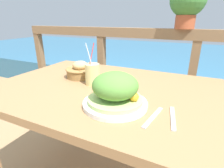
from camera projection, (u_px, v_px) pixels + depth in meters
name	position (u px, v px, depth m)	size (l,w,h in m)	color
patio_table	(104.00, 101.00, 1.05)	(1.29, 0.90, 0.77)	#997047
railing_fence	(143.00, 60.00, 1.70)	(2.80, 0.08, 1.06)	brown
sea_backdrop	(172.00, 62.00, 4.01)	(12.00, 4.00, 0.41)	teal
salad_plate	(115.00, 92.00, 0.77)	(0.29, 0.29, 0.16)	silver
drink_glass	(92.00, 74.00, 1.03)	(0.09, 0.09, 0.24)	#DBCC7F
bread_basket	(81.00, 71.00, 1.16)	(0.19, 0.19, 0.11)	olive
potted_plant	(188.00, 1.00, 1.39)	(0.28, 0.28, 0.37)	#A34C2D
fork	(153.00, 117.00, 0.69)	(0.04, 0.18, 0.00)	silver
knife	(173.00, 118.00, 0.69)	(0.05, 0.18, 0.00)	silver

